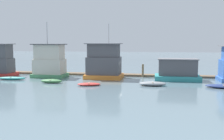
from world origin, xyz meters
TOP-DOWN VIEW (x-y plane):
  - ground_plane at (0.00, 0.00)m, footprint 200.00×200.00m
  - dock_walkway at (0.00, 3.45)m, footprint 51.00×1.64m
  - houseboat_green at (-9.97, 0.03)m, footprint 5.03×3.36m
  - houseboat_orange at (-1.42, 0.17)m, footprint 5.47×3.89m
  - houseboat_teal at (9.22, 0.19)m, footprint 6.27×3.67m
  - dinghy_teal at (-14.18, -3.66)m, footprint 4.15×1.56m
  - dinghy_green at (-7.42, -5.29)m, footprint 2.94×1.16m
  - dinghy_red at (-1.95, -6.44)m, footprint 3.05×1.73m
  - dinghy_grey at (5.84, -5.13)m, footprint 3.41×1.64m
  - dinghy_navy at (14.06, -5.40)m, footprint 4.23×2.28m
  - mooring_post_near_right at (-14.01, 2.38)m, footprint 0.31×0.31m
  - mooring_post_far_right at (4.24, 2.38)m, footprint 0.32×0.32m
  - mooring_post_centre at (-0.45, 2.38)m, footprint 0.29×0.29m

SIDE VIEW (x-z plane):
  - ground_plane at x=0.00m, z-range 0.00..0.00m
  - dock_walkway at x=0.00m, z-range 0.00..0.30m
  - dinghy_red at x=-1.95m, z-range 0.00..0.37m
  - dinghy_navy at x=14.06m, z-range 0.00..0.43m
  - dinghy_teal at x=-14.18m, z-range 0.00..0.45m
  - dinghy_green at x=-7.42m, z-range 0.00..0.52m
  - dinghy_grey at x=5.84m, z-range 0.00..0.53m
  - mooring_post_near_right at x=-14.01m, z-range 0.00..1.92m
  - mooring_post_far_right at x=4.24m, z-range 0.00..2.01m
  - mooring_post_centre at x=-0.45m, z-range 0.00..2.08m
  - houseboat_teal at x=9.22m, z-range -0.15..2.92m
  - houseboat_green at x=-9.97m, z-range -1.85..6.59m
  - houseboat_orange at x=-1.42m, z-range -1.62..6.45m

